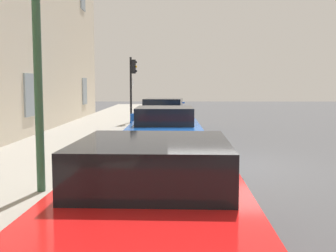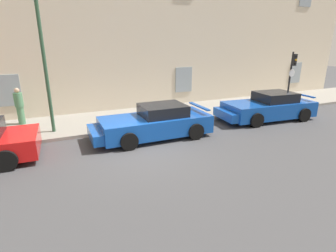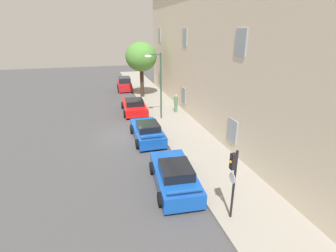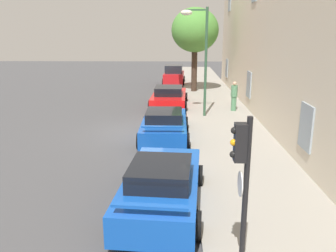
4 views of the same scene
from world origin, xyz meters
TOP-DOWN VIEW (x-y plane):
  - ground_plane at (0.00, 0.00)m, footprint 80.00×80.00m
  - sidewalk at (0.00, 4.28)m, footprint 60.00×3.68m
  - building_facade at (0.00, 7.87)m, footprint 35.31×4.00m
  - sportscar_yellow_flank at (0.81, 1.34)m, footprint 4.91×2.14m
  - sportscar_white_middle at (7.06, 1.50)m, footprint 5.10×2.42m
  - traffic_light at (10.23, 2.98)m, footprint 0.44×0.36m
  - street_lamp at (-2.92, 2.97)m, footprint 0.44×1.42m
  - pedestrian_admiring at (-4.24, 5.18)m, footprint 0.53×0.53m

SIDE VIEW (x-z plane):
  - ground_plane at x=0.00m, z-range 0.00..0.00m
  - sidewalk at x=0.00m, z-range 0.00..0.14m
  - sportscar_yellow_flank at x=0.81m, z-range -0.08..1.28m
  - sportscar_white_middle at x=7.06m, z-range -0.08..1.30m
  - pedestrian_admiring at x=-4.24m, z-range 0.15..1.85m
  - traffic_light at x=10.23m, z-range 0.71..3.84m
  - street_lamp at x=-2.92m, z-range 1.22..6.89m
  - building_facade at x=0.00m, z-range 0.02..11.75m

